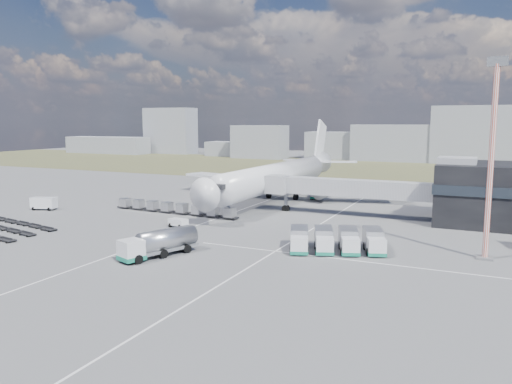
% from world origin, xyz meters
% --- Properties ---
extents(ground, '(420.00, 420.00, 0.00)m').
position_xyz_m(ground, '(0.00, 0.00, 0.00)').
color(ground, '#565659').
rests_on(ground, ground).
extents(grass_strip, '(420.00, 90.00, 0.01)m').
position_xyz_m(grass_strip, '(0.00, 110.00, 0.01)').
color(grass_strip, '#4A4A2C').
rests_on(grass_strip, ground).
extents(lane_markings, '(47.12, 110.00, 0.01)m').
position_xyz_m(lane_markings, '(9.77, 3.00, 0.01)').
color(lane_markings, silver).
rests_on(lane_markings, ground).
extents(jet_bridge, '(30.30, 3.80, 7.05)m').
position_xyz_m(jet_bridge, '(15.90, 20.42, 5.05)').
color(jet_bridge, '#939399').
rests_on(jet_bridge, ground).
extents(airliner, '(51.59, 64.53, 17.62)m').
position_xyz_m(airliner, '(0.00, 32.38, 5.29)').
color(airliner, silver).
rests_on(airliner, ground).
extents(skyline, '(309.12, 26.51, 25.42)m').
position_xyz_m(skyline, '(9.50, 152.80, 9.60)').
color(skyline, gray).
rests_on(skyline, ground).
extents(fuel_tanker, '(6.15, 10.78, 3.40)m').
position_xyz_m(fuel_tanker, '(3.59, -16.35, 1.70)').
color(fuel_tanker, silver).
rests_on(fuel_tanker, ground).
extents(pushback_tug, '(3.21, 2.14, 1.37)m').
position_xyz_m(pushback_tug, '(-4.00, -0.72, 0.69)').
color(pushback_tug, silver).
rests_on(pushback_tug, ground).
extents(utility_van, '(5.02, 3.32, 2.44)m').
position_xyz_m(utility_van, '(-36.44, 1.85, 1.22)').
color(utility_van, silver).
rests_on(utility_van, ground).
extents(catering_truck, '(3.09, 5.97, 2.62)m').
position_xyz_m(catering_truck, '(6.76, 38.28, 1.34)').
color(catering_truck, silver).
rests_on(catering_truck, ground).
extents(service_trucks_near, '(13.56, 10.35, 2.67)m').
position_xyz_m(service_trucks_near, '(23.15, -4.44, 1.45)').
color(service_trucks_near, silver).
rests_on(service_trucks_near, ground).
extents(uld_row, '(26.54, 2.89, 1.79)m').
position_xyz_m(uld_row, '(-11.43, 9.20, 1.07)').
color(uld_row, black).
rests_on(uld_row, ground).
extents(floodlight_mast, '(2.32, 1.88, 24.41)m').
position_xyz_m(floodlight_mast, '(40.92, -0.48, 12.23)').
color(floodlight_mast, red).
rests_on(floodlight_mast, ground).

